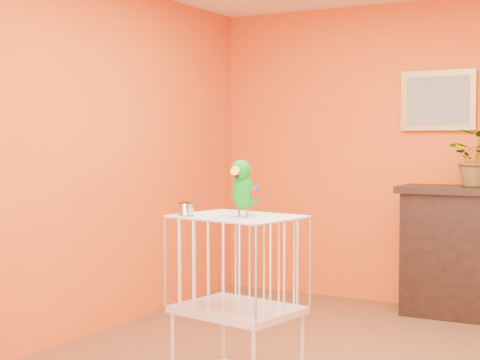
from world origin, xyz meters
The scene contains 6 objects.
room_shell centered at (0.00, 0.00, 1.58)m, with size 4.50×4.50×4.50m.
potted_plant centered at (0.37, 1.99, 1.23)m, with size 0.41×0.45×0.35m, color #26722D.
framed_picture centered at (0.00, 2.22, 1.75)m, with size 0.62×0.04×0.50m.
birdcage centered at (-0.46, -0.40, 0.52)m, with size 0.72×0.60×0.99m.
feed_cup centered at (-0.73, -0.52, 1.03)m, with size 0.09×0.09×0.07m, color silver.
parrot centered at (-0.42, -0.42, 1.15)m, with size 0.16×0.28×0.32m.
Camera 1 is at (1.51, -3.96, 1.41)m, focal length 55.00 mm.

